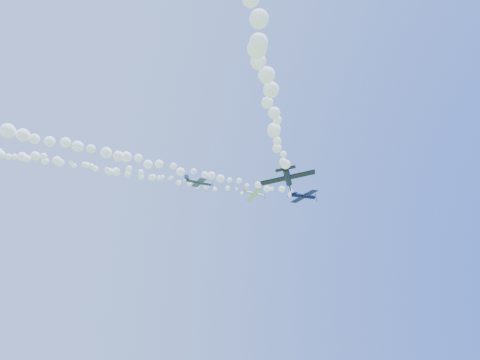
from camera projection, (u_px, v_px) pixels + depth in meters
name	position (u px, v px, depth m)	size (l,w,h in m)	color
plane_white	(254.00, 194.00, 96.33)	(6.12, 6.16, 2.16)	white
smoke_trail_white	(101.00, 169.00, 82.76)	(66.98, 2.88, 2.66)	white
plane_navy	(304.00, 196.00, 93.61)	(8.10, 8.44, 2.23)	#0D0E3C
smoke_trail_navy	(145.00, 162.00, 76.28)	(70.98, 8.32, 3.10)	white
plane_grey	(199.00, 182.00, 79.69)	(6.15, 6.40, 2.11)	#34384B
smoke_trail_grey	(1.00, 153.00, 67.25)	(65.46, 4.82, 2.87)	white
plane_black	(287.00, 177.00, 58.06)	(7.32, 7.00, 2.11)	black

